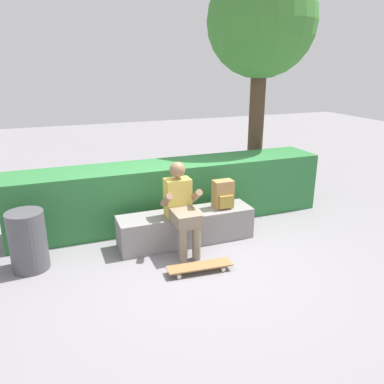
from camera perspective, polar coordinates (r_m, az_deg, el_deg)
ground_plane at (r=5.15m, az=0.81°, el=-9.33°), size 24.00×24.00×0.00m
bench_main at (r=5.41m, az=-0.87°, el=-5.22°), size 1.91×0.47×0.45m
person_skater at (r=5.02m, az=-1.60°, el=-1.99°), size 0.49×0.62×1.20m
skateboard_near_person at (r=4.73m, az=1.14°, el=-11.01°), size 0.81×0.26×0.09m
backpack_on_bench at (r=5.46m, az=4.66°, el=-0.39°), size 0.28×0.23×0.40m
hedge_row at (r=6.07m, az=-2.93°, el=-0.00°), size 4.90×0.76×0.95m
tree_behind_bench at (r=7.28m, az=10.29°, el=23.32°), size 1.90×1.90×4.04m
trash_bin at (r=5.08m, az=-23.23°, el=-6.70°), size 0.44×0.44×0.75m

